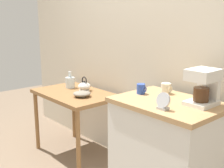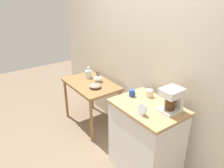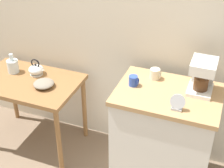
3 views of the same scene
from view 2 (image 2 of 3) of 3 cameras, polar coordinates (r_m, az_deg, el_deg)
ground_plane at (r=3.36m, az=0.72°, el=-15.11°), size 8.00×8.00×0.00m
back_wall at (r=2.90m, az=9.04°, el=9.39°), size 4.40×0.10×2.80m
wooden_table at (r=3.51m, az=-5.45°, el=-1.09°), size 0.92×0.60×0.73m
kitchen_counter at (r=2.71m, az=8.65°, el=-14.04°), size 0.79×0.57×0.92m
bowl_stoneware at (r=3.29m, az=-4.40°, el=-0.47°), size 0.18×0.18×0.06m
teakettle at (r=3.49m, az=-3.68°, el=1.42°), size 0.17×0.14×0.16m
glass_carafe_vase at (r=3.65m, az=-6.12°, el=2.62°), size 0.11×0.11×0.19m
coffee_maker at (r=2.35m, az=15.39°, el=-3.67°), size 0.18×0.22×0.26m
mug_small_cream at (r=2.63m, az=9.65°, el=-2.41°), size 0.09×0.08×0.09m
mug_blue at (r=2.61m, az=5.14°, el=-2.37°), size 0.08×0.07×0.08m
table_clock at (r=2.25m, az=7.84°, el=-6.79°), size 0.11×0.05×0.12m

